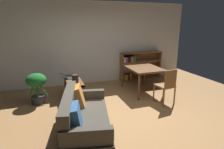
{
  "coord_description": "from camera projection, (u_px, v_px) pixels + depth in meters",
  "views": [
    {
      "loc": [
        -1.51,
        -3.63,
        2.0
      ],
      "look_at": [
        -0.07,
        0.56,
        0.81
      ],
      "focal_mm": 30.77,
      "sensor_mm": 36.0,
      "label": 1
    }
  ],
  "objects": [
    {
      "name": "media_console",
      "position": [
        74.0,
        90.0,
        5.09
      ],
      "size": [
        0.39,
        1.15,
        0.57
      ],
      "color": "brown",
      "rests_on": "ground_plane"
    },
    {
      "name": "ground_plane",
      "position": [
        123.0,
        115.0,
        4.31
      ],
      "size": [
        8.16,
        8.16,
        0.0
      ],
      "primitive_type": "plane",
      "color": "#9E7042"
    },
    {
      "name": "dining_chair_near",
      "position": [
        167.0,
        85.0,
        4.79
      ],
      "size": [
        0.45,
        0.47,
        0.91
      ],
      "color": "brown",
      "rests_on": "ground_plane"
    },
    {
      "name": "desk_speaker",
      "position": [
        75.0,
        79.0,
        4.72
      ],
      "size": [
        0.16,
        0.16,
        0.21
      ],
      "color": "#2D2823",
      "rests_on": "media_console"
    },
    {
      "name": "open_laptop",
      "position": [
        69.0,
        77.0,
        5.18
      ],
      "size": [
        0.42,
        0.32,
        0.11
      ],
      "color": "#333338",
      "rests_on": "media_console"
    },
    {
      "name": "back_wall_panel",
      "position": [
        93.0,
        43.0,
        6.42
      ],
      "size": [
        6.8,
        0.1,
        2.7
      ],
      "primitive_type": "cube",
      "color": "silver",
      "rests_on": "ground_plane"
    },
    {
      "name": "potted_floor_plant",
      "position": [
        37.0,
        84.0,
        4.82
      ],
      "size": [
        0.5,
        0.53,
        0.79
      ],
      "color": "#333338",
      "rests_on": "ground_plane"
    },
    {
      "name": "fabric_couch",
      "position": [
        82.0,
        114.0,
        3.56
      ],
      "size": [
        1.17,
        1.9,
        0.77
      ],
      "color": "#56351E",
      "rests_on": "ground_plane"
    },
    {
      "name": "bookshelf",
      "position": [
        137.0,
        66.0,
        6.98
      ],
      "size": [
        1.54,
        0.31,
        1.01
      ],
      "color": "brown",
      "rests_on": "ground_plane"
    },
    {
      "name": "dining_table",
      "position": [
        142.0,
        69.0,
        5.65
      ],
      "size": [
        0.89,
        1.29,
        0.76
      ],
      "color": "brown",
      "rests_on": "ground_plane"
    }
  ]
}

